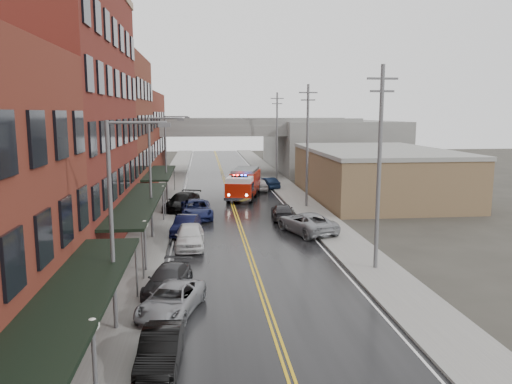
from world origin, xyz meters
TOP-DOWN VIEW (x-y plane):
  - road at (0.00, 30.00)m, footprint 11.00×160.00m
  - sidewalk_left at (-7.30, 30.00)m, footprint 3.00×160.00m
  - sidewalk_right at (7.30, 30.00)m, footprint 3.00×160.00m
  - curb_left at (-5.65, 30.00)m, footprint 0.30×160.00m
  - curb_right at (5.65, 30.00)m, footprint 0.30×160.00m
  - brick_building_b at (-13.30, 23.00)m, footprint 9.00×20.00m
  - brick_building_c at (-13.30, 40.50)m, footprint 9.00×15.00m
  - brick_building_far at (-13.30, 58.00)m, footprint 9.00×20.00m
  - tan_building at (16.00, 40.00)m, footprint 14.00×22.00m
  - right_far_block at (18.00, 70.00)m, footprint 18.00×30.00m
  - awning_0 at (-7.49, 4.00)m, footprint 2.60×16.00m
  - awning_1 at (-7.49, 23.00)m, footprint 2.60×18.00m
  - awning_2 at (-7.49, 40.50)m, footprint 2.60×13.00m
  - globe_lamp_0 at (-6.40, 2.00)m, footprint 0.44×0.44m
  - globe_lamp_1 at (-6.40, 16.00)m, footprint 0.44×0.44m
  - globe_lamp_2 at (-6.40, 30.00)m, footprint 0.44×0.44m
  - street_lamp_0 at (-6.55, 8.00)m, footprint 2.64×0.22m
  - street_lamp_1 at (-6.55, 24.00)m, footprint 2.64×0.22m
  - street_lamp_2 at (-6.55, 40.00)m, footprint 2.64×0.22m
  - utility_pole_0 at (7.20, 15.00)m, footprint 1.80×0.24m
  - utility_pole_1 at (7.20, 35.00)m, footprint 1.80×0.24m
  - utility_pole_2 at (7.20, 55.00)m, footprint 1.80×0.24m
  - overpass at (0.00, 62.00)m, footprint 40.00×10.00m
  - fire_truck at (1.48, 41.16)m, footprint 4.92×8.94m
  - parked_car_left_1 at (-4.64, 4.70)m, footprint 1.63×4.15m
  - parked_car_left_2 at (-4.53, 9.62)m, footprint 3.50×5.26m
  - parked_car_left_3 at (-4.88, 12.58)m, footprint 2.80×4.89m
  - parked_car_left_4 at (-3.95, 21.20)m, footprint 1.99×4.89m
  - parked_car_left_5 at (-4.34, 25.07)m, footprint 2.35×4.63m
  - parked_car_left_6 at (-3.60, 31.08)m, footprint 3.10×5.99m
  - parked_car_left_7 at (-5.00, 34.80)m, footprint 4.06×6.17m
  - parked_car_right_0 at (5.00, 24.53)m, footprint 4.50×6.51m
  - parked_car_right_1 at (3.96, 29.80)m, footprint 2.32×4.81m
  - parked_car_right_2 at (3.71, 46.20)m, footprint 2.02×4.48m
  - parked_car_right_3 at (5.00, 47.80)m, footprint 2.73×4.45m

SIDE VIEW (x-z plane):
  - road at x=0.00m, z-range 0.00..0.02m
  - sidewalk_left at x=-7.30m, z-range 0.00..0.15m
  - sidewalk_right at x=7.30m, z-range 0.00..0.15m
  - curb_left at x=-5.65m, z-range 0.00..0.15m
  - curb_right at x=5.65m, z-range 0.00..0.15m
  - parked_car_left_3 at x=-4.88m, z-range 0.00..1.33m
  - parked_car_left_2 at x=-4.53m, z-range 0.00..1.34m
  - parked_car_left_1 at x=-4.64m, z-range 0.00..1.35m
  - parked_car_right_1 at x=3.96m, z-range 0.00..1.35m
  - parked_car_right_3 at x=5.00m, z-range 0.00..1.39m
  - parked_car_left_5 at x=-4.34m, z-range 0.00..1.46m
  - parked_car_right_2 at x=3.71m, z-range 0.00..1.49m
  - parked_car_left_6 at x=-3.60m, z-range 0.00..1.62m
  - parked_car_right_0 at x=5.00m, z-range 0.00..1.65m
  - parked_car_left_7 at x=-5.00m, z-range 0.00..1.66m
  - parked_car_left_4 at x=-3.95m, z-range 0.00..1.66m
  - fire_truck at x=1.48m, z-range 0.13..3.25m
  - globe_lamp_0 at x=-6.40m, z-range 0.75..3.87m
  - globe_lamp_1 at x=-6.40m, z-range 0.75..3.87m
  - globe_lamp_2 at x=-6.40m, z-range 0.75..3.87m
  - tan_building at x=16.00m, z-range 0.00..5.00m
  - awning_2 at x=-7.49m, z-range 1.44..4.53m
  - awning_0 at x=-7.49m, z-range 1.44..4.53m
  - awning_1 at x=-7.49m, z-range 1.44..4.53m
  - right_far_block at x=18.00m, z-range 0.00..8.00m
  - street_lamp_0 at x=-6.55m, z-range 0.69..9.69m
  - street_lamp_1 at x=-6.55m, z-range 0.69..9.69m
  - street_lamp_2 at x=-6.55m, z-range 0.69..9.69m
  - overpass at x=0.00m, z-range 2.24..9.74m
  - brick_building_far at x=-13.30m, z-range 0.00..12.00m
  - utility_pole_0 at x=7.20m, z-range 0.31..12.31m
  - utility_pole_1 at x=7.20m, z-range 0.31..12.31m
  - utility_pole_2 at x=7.20m, z-range 0.31..12.31m
  - brick_building_c at x=-13.30m, z-range 0.00..15.00m
  - brick_building_b at x=-13.30m, z-range 0.00..18.00m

